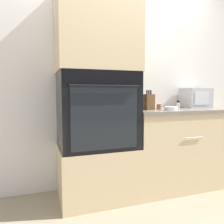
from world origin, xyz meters
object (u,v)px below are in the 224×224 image
wall_oven (97,110)px  condiment_jar_mid (178,105)px  condiment_jar_far (159,107)px  knife_block (149,102)px  bowl (171,108)px  condiment_jar_near (148,104)px  microwave (195,98)px

wall_oven → condiment_jar_mid: (1.05, 0.07, 0.03)m
condiment_jar_far → condiment_jar_mid: bearing=15.0°
knife_block → condiment_jar_mid: size_ratio=2.35×
bowl → condiment_jar_near: condiment_jar_near is taller
condiment_jar_far → bowl: bearing=-73.6°
bowl → condiment_jar_far: bearing=106.4°
wall_oven → bowl: (0.77, -0.17, 0.01)m
condiment_jar_near → condiment_jar_mid: condiment_jar_near is taller
condiment_jar_near → condiment_jar_mid: size_ratio=1.23×
condiment_jar_near → condiment_jar_mid: bearing=-2.1°
bowl → condiment_jar_mid: 0.37m
condiment_jar_near → wall_oven: bearing=-172.2°
wall_oven → knife_block: bearing=-0.7°
microwave → condiment_jar_mid: bearing=-166.1°
wall_oven → condiment_jar_mid: size_ratio=8.28×
microwave → bowl: (-0.59, -0.33, -0.10)m
bowl → condiment_jar_near: size_ratio=1.22×
bowl → condiment_jar_far: size_ratio=2.32×
microwave → condiment_jar_far: 0.67m
wall_oven → condiment_jar_near: wall_oven is taller
wall_oven → bowl: 0.79m
microwave → condiment_jar_near: 0.73m
knife_block → condiment_jar_mid: (0.45, 0.08, -0.04)m
condiment_jar_far → wall_oven: bearing=179.1°
knife_block → bowl: size_ratio=1.55×
microwave → condiment_jar_near: (-0.72, -0.06, -0.07)m
wall_oven → bowl: size_ratio=5.48×
microwave → bowl: bearing=-151.1°
condiment_jar_near → condiment_jar_far: bearing=-50.6°
wall_oven → condiment_jar_near: bearing=7.8°
bowl → condiment_jar_far: (-0.05, 0.16, 0.01)m
wall_oven → condiment_jar_near: (0.65, 0.09, 0.05)m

